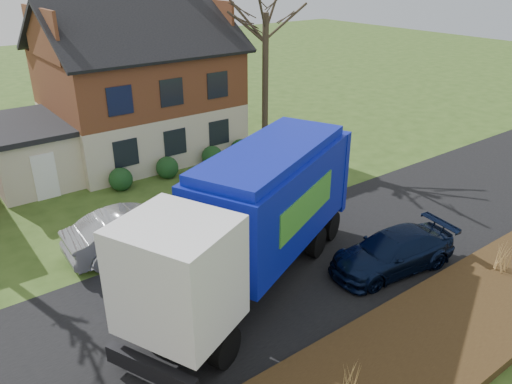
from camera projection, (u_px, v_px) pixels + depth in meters
ground at (271, 275)px, 16.89m from camera, size 120.00×120.00×0.00m
road at (271, 275)px, 16.89m from camera, size 80.00×7.00×0.02m
mulch_verge at (397, 363)px, 12.98m from camera, size 80.00×3.50×0.30m
main_house at (129, 80)px, 26.12m from camera, size 12.95×8.95×9.26m
garbage_truck at (255, 213)px, 15.58m from camera, size 10.39×6.66×4.36m
silver_sedan at (134, 230)px, 18.06m from camera, size 4.99×1.90×1.62m
navy_wagon at (393, 252)px, 17.00m from camera, size 4.86×2.54×1.35m
grass_clump_mid at (351, 380)px, 11.63m from camera, size 0.36×0.29×0.99m
grass_clump_east at (503, 257)px, 16.50m from camera, size 0.38×0.31×0.95m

